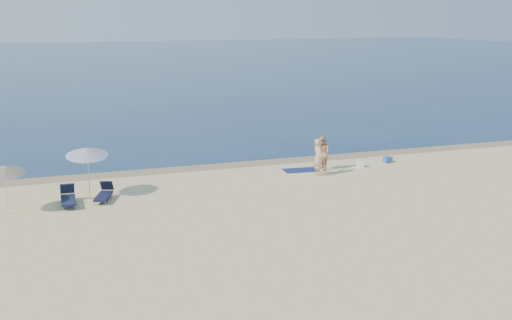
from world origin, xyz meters
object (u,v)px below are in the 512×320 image
Objects in this scene: person_left at (318,157)px; blue_cooler at (388,160)px; person_right at (322,153)px; umbrella_near at (87,152)px.

blue_cooler is at bearing -79.50° from person_left.
blue_cooler is (4.88, 1.32, -0.79)m from person_left.
person_left is 1.05× the size of person_right.
blue_cooler is at bearing 98.21° from person_right.
person_right reaches higher than blue_cooler.
person_right is 0.74× the size of umbrella_near.
person_left is at bearing -33.09° from person_right.
blue_cooler is at bearing 8.51° from umbrella_near.
umbrella_near is (-16.39, -1.57, 1.93)m from blue_cooler.
umbrella_near is (-12.19, -1.19, 1.19)m from person_right.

